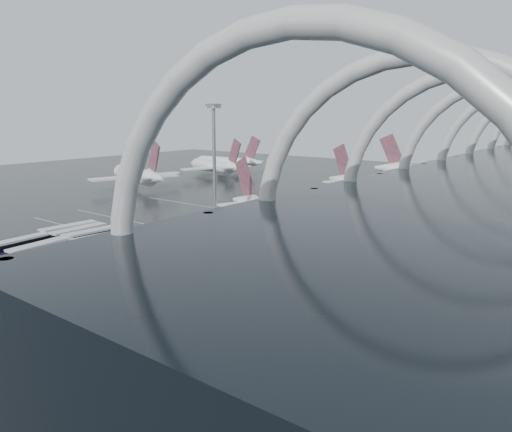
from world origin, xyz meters
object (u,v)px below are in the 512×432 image
Objects in this scene: airliner_main at (290,219)px; van_curve_a at (30,285)px; gse_cart_belly_d at (377,247)px; bus_row_near_a at (69,231)px; airliner_gate_c at (446,174)px; van_curve_c at (178,381)px; floodlight_mast at (214,159)px; bus_row_near_d at (98,241)px; bus_row_far_a at (21,244)px; gse_cart_belly_a at (309,244)px; bus_row_far_c at (41,250)px; jet_remote_far at (228,163)px; jet_remote_mid at (216,167)px; gse_cart_belly_e at (331,229)px; van_curve_b at (6,274)px; gse_cart_belly_c at (267,234)px; jet_remote_west at (138,176)px; bus_row_near_b at (79,234)px; airliner_gate_b at (388,190)px; bus_row_near_c at (91,236)px.

airliner_main is 58.31m from van_curve_a.
bus_row_near_a is at bearing -149.74° from gse_cart_belly_d.
airliner_gate_c is 11.22× the size of van_curve_c.
gse_cart_belly_d is (29.52, 19.20, -18.77)m from floodlight_mast.
bus_row_near_a is (-40.02, -33.13, -2.61)m from airliner_main.
bus_row_far_a is at bearing 143.21° from bus_row_near_d.
floodlight_mast is 28.01m from gse_cart_belly_a.
jet_remote_far is at bearing 19.95° from bus_row_far_c.
bus_row_near_d is (62.26, -105.68, -3.03)m from jet_remote_mid.
van_curve_c reaches higher than gse_cart_belly_e.
airliner_main reaches higher than van_curve_c.
van_curve_b is 56.21m from gse_cart_belly_c.
jet_remote_west is 3.56× the size of bus_row_far_a.
floodlight_mast is at bearing -141.97° from gse_cart_belly_a.
airliner_main is at bearing 62.95° from floodlight_mast.
gse_cart_belly_e is at bearing -43.86° from bus_row_near_b.
van_curve_b is (-23.60, -111.02, -3.74)m from airliner_gate_b.
bus_row_far_c reaches higher than gse_cart_belly_e.
airliner_gate_c is 142.41m from bus_row_near_d.
gse_cart_belly_c is (27.32, 29.68, -1.16)m from bus_row_near_c.
airliner_main is at bearing 179.11° from jet_remote_west.
jet_remote_far reaches higher than van_curve_a.
bus_row_near_b is 4.24m from bus_row_near_c.
bus_row_far_a is 0.91× the size of bus_row_far_c.
gse_cart_belly_d is (35.46, 58.82, -0.04)m from van_curve_a.
jet_remote_west is 89.69m from gse_cart_belly_c.
van_curve_b is at bearing -154.24° from bus_row_far_c.
airliner_gate_b is at bearing -177.95° from jet_remote_mid.
jet_remote_mid is 16.76× the size of gse_cart_belly_d.
bus_row_near_c is at bearing -84.19° from bus_row_near_a.
bus_row_far_a is 2.47× the size of van_curve_c.
bus_row_far_c is at bearing 57.63° from van_curve_b.
bus_row_near_c is (57.99, -104.44, -2.89)m from jet_remote_mid.
bus_row_near_d is at bearing 114.79° from jet_remote_far.
van_curve_a is (23.40, -10.64, -0.96)m from bus_row_far_a.
bus_row_far_c is (59.96, -117.55, -2.83)m from jet_remote_mid.
gse_cart_belly_c is (4.09, 13.72, -18.82)m from floodlight_mast.
jet_remote_west is 8.92× the size of van_curve_b.
bus_row_near_c is at bearing -116.42° from airliner_main.
jet_remote_far reaches higher than bus_row_far_c.
gse_cart_belly_c is (10.03, 53.33, -0.10)m from van_curve_a.
gse_cart_belly_c is at bearing 176.44° from jet_remote_west.
floodlight_mast reaches higher than jet_remote_far.
bus_row_near_a is at bearing -135.69° from gse_cart_belly_e.
gse_cart_belly_a is (16.30, 12.75, -18.88)m from floodlight_mast.
van_curve_a reaches higher than gse_cart_belly_a.
gse_cart_belly_d is at bearing 139.13° from jet_remote_far.
gse_cart_belly_c is at bearing -43.17° from bus_row_far_a.
van_curve_a is at bearing -98.52° from floodlight_mast.
airliner_main is at bearing -114.63° from gse_cart_belly_e.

